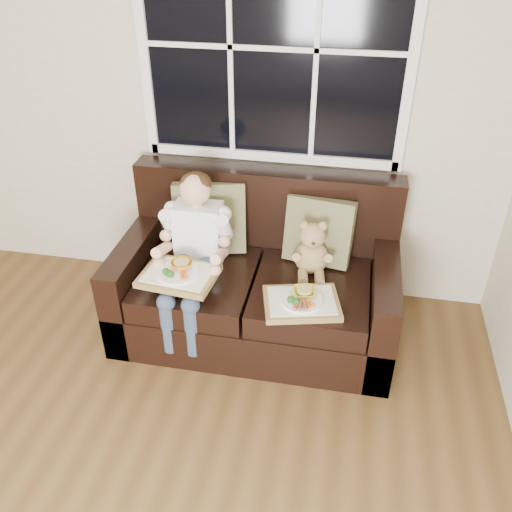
% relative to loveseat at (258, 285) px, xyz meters
% --- Properties ---
extents(window_back, '(1.62, 0.04, 1.37)m').
position_rel_loveseat_xyz_m(window_back, '(-0.00, 0.46, 1.34)').
color(window_back, black).
rests_on(window_back, room_walls).
extents(loveseat, '(1.70, 0.92, 0.96)m').
position_rel_loveseat_xyz_m(loveseat, '(0.00, 0.00, 0.00)').
color(loveseat, black).
rests_on(loveseat, ground).
extents(pillow_left, '(0.49, 0.31, 0.46)m').
position_rel_loveseat_xyz_m(pillow_left, '(-0.34, 0.15, 0.37)').
color(pillow_left, brown).
rests_on(pillow_left, loveseat).
extents(pillow_right, '(0.44, 0.25, 0.42)m').
position_rel_loveseat_xyz_m(pillow_right, '(0.35, 0.15, 0.35)').
color(pillow_right, brown).
rests_on(pillow_right, loveseat).
extents(child, '(0.41, 0.61, 0.93)m').
position_rel_loveseat_xyz_m(child, '(-0.36, -0.12, 0.35)').
color(child, white).
rests_on(child, loveseat).
extents(teddy_bear, '(0.23, 0.28, 0.36)m').
position_rel_loveseat_xyz_m(teddy_bear, '(0.33, 0.01, 0.28)').
color(teddy_bear, '#9E8053').
rests_on(teddy_bear, loveseat).
extents(tray_left, '(0.45, 0.36, 0.10)m').
position_rel_loveseat_xyz_m(tray_left, '(-0.39, -0.34, 0.27)').
color(tray_left, '#A08048').
rests_on(tray_left, child).
extents(tray_right, '(0.48, 0.41, 0.10)m').
position_rel_loveseat_xyz_m(tray_right, '(0.31, -0.34, 0.17)').
color(tray_right, '#A08048').
rests_on(tray_right, loveseat).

